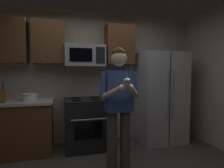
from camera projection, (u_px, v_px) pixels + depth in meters
wall_back at (91, 78)px, 3.90m from camera, size 4.40×0.10×2.60m
oven_range at (86, 123)px, 3.54m from camera, size 0.76×0.70×0.93m
microwave at (85, 56)px, 3.57m from camera, size 0.74×0.41×0.40m
refrigerator at (160, 97)px, 3.86m from camera, size 0.90×0.75×1.80m
cabinet_row_upper at (53, 43)px, 3.46m from camera, size 2.78×0.36×0.76m
counter_left at (9, 128)px, 3.22m from camera, size 1.44×0.66×0.92m
knife_block at (0, 95)px, 3.11m from camera, size 0.16×0.15×0.32m
bowl_large_white at (29, 97)px, 3.31m from camera, size 0.26×0.26×0.12m
person at (119, 102)px, 2.69m from camera, size 0.60×0.48×1.76m
cupcake at (127, 82)px, 2.36m from camera, size 0.09×0.09×0.17m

